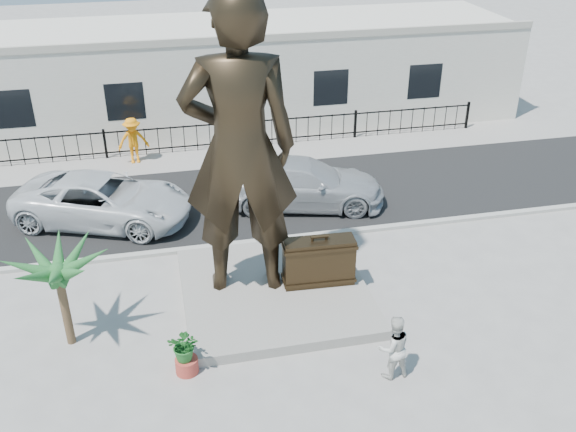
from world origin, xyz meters
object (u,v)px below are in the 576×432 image
statue (239,149)px  car_white (103,200)px  tourist (393,347)px  suitcase (319,262)px

statue → car_white: (-4.06, 5.16, -3.62)m
tourist → car_white: tourist is taller
suitcase → car_white: suitcase is taller
statue → suitcase: bearing=174.0°
car_white → suitcase: bearing=-111.5°
statue → car_white: 7.50m
tourist → car_white: size_ratio=0.28×
suitcase → tourist: suitcase is taller
statue → car_white: bearing=-45.4°
suitcase → car_white: (-6.15, 5.62, -0.16)m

